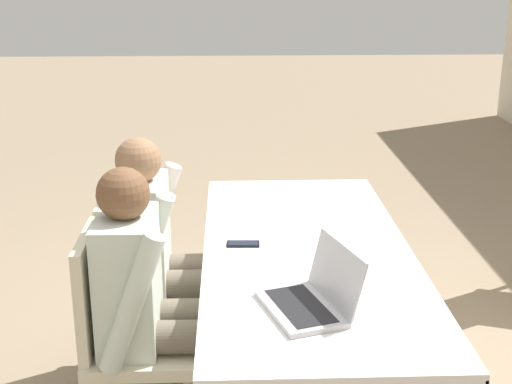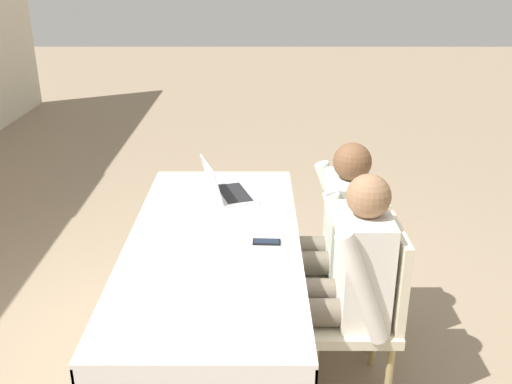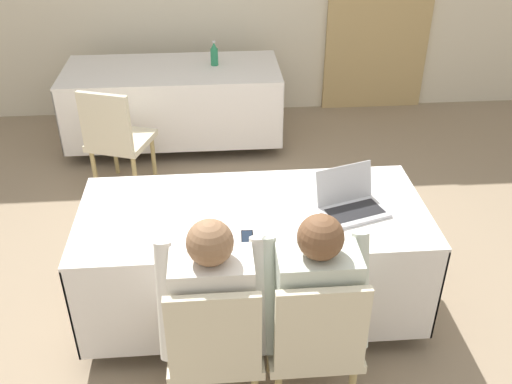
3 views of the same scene
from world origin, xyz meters
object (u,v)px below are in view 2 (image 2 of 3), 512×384
chair_near_right (351,258)px  person_white_shirt (334,232)px  chair_near_left (365,305)px  laptop (227,190)px  person_checkered_shirt (346,276)px  cell_phone (267,242)px

chair_near_right → person_white_shirt: 0.19m
chair_near_left → chair_near_right: (0.46, 0.00, 0.00)m
person_white_shirt → laptop: bearing=-117.5°
chair_near_right → person_checkered_shirt: (-0.46, 0.10, 0.16)m
laptop → person_checkered_shirt: 0.97m
cell_phone → person_checkered_shirt: 0.42m
laptop → chair_near_left: bearing=-155.8°
chair_near_right → chair_near_left: bearing=0.0°
chair_near_left → chair_near_right: bearing=-180.0°
cell_phone → chair_near_right: (0.28, -0.47, -0.24)m
laptop → chair_near_left: size_ratio=0.45×
laptop → chair_near_right: size_ratio=0.45×
laptop → person_white_shirt: person_white_shirt is taller
cell_phone → chair_near_right: size_ratio=0.16×
cell_phone → chair_near_right: chair_near_right is taller
cell_phone → chair_near_left: chair_near_left is taller
cell_phone → laptop: bearing=22.8°
laptop → person_checkered_shirt: bearing=-160.3°
cell_phone → person_white_shirt: 0.47m
person_checkered_shirt → chair_near_right: bearing=167.4°
chair_near_left → person_checkered_shirt: (0.00, 0.10, 0.16)m
laptop → person_white_shirt: (-0.31, -0.59, -0.12)m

